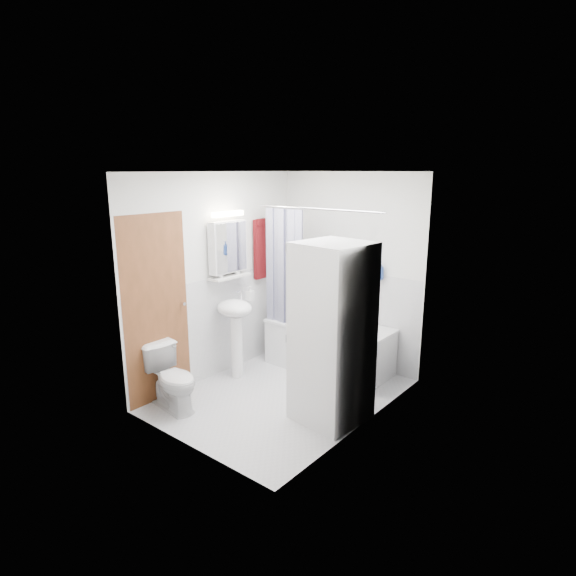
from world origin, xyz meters
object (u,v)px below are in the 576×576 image
Objects in this scene: washer_dryer at (332,333)px; bathtub at (329,344)px; toilet at (173,379)px; sink at (235,320)px.

bathtub is at bearing 131.24° from washer_dryer.
bathtub is 2.28× the size of toilet.
toilet is at bearing -110.00° from bathtub.
sink is 0.59× the size of washer_dryer.
washer_dryer is 1.72m from toilet.
toilet is at bearing -86.78° from sink.
sink reaches higher than bathtub.
washer_dryer is at bearing -54.76° from bathtub.
sink is 1.05m from toilet.
bathtub is 0.86× the size of washer_dryer.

